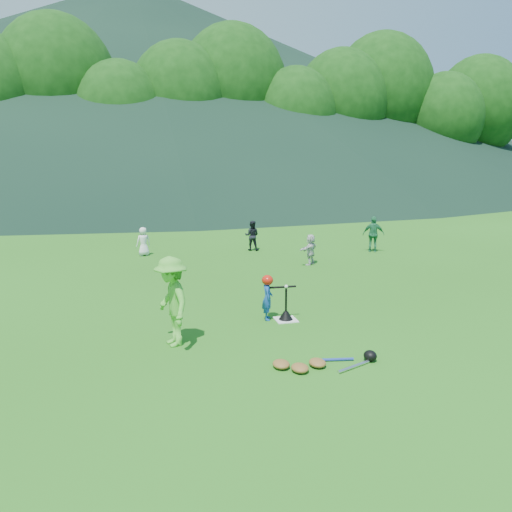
{
  "coord_description": "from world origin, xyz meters",
  "views": [
    {
      "loc": [
        -3.17,
        -9.61,
        3.44
      ],
      "look_at": [
        0.0,
        2.5,
        0.9
      ],
      "focal_mm": 35.0,
      "sensor_mm": 36.0,
      "label": 1
    }
  ],
  "objects": [
    {
      "name": "ground",
      "position": [
        0.0,
        0.0,
        0.0
      ],
      "size": [
        120.0,
        120.0,
        0.0
      ],
      "primitive_type": "plane",
      "color": "#246116",
      "rests_on": "ground"
    },
    {
      "name": "home_plate",
      "position": [
        0.0,
        0.0,
        0.01
      ],
      "size": [
        0.45,
        0.45,
        0.02
      ],
      "primitive_type": "cube",
      "color": "silver",
      "rests_on": "ground"
    },
    {
      "name": "baseball",
      "position": [
        0.0,
        0.0,
        0.74
      ],
      "size": [
        0.08,
        0.08,
        0.08
      ],
      "primitive_type": "sphere",
      "color": "white",
      "rests_on": "batting_tee"
    },
    {
      "name": "batter_child",
      "position": [
        -0.37,
        0.15,
        0.47
      ],
      "size": [
        0.29,
        0.38,
        0.94
      ],
      "primitive_type": "imported",
      "rotation": [
        0.0,
        0.0,
        1.36
      ],
      "color": "#164698",
      "rests_on": "ground"
    },
    {
      "name": "adult_coach",
      "position": [
        -2.45,
        -0.8,
        0.83
      ],
      "size": [
        0.84,
        1.18,
        1.66
      ],
      "primitive_type": "imported",
      "rotation": [
        0.0,
        0.0,
        -1.35
      ],
      "color": "#54B936",
      "rests_on": "ground"
    },
    {
      "name": "fielder_a",
      "position": [
        -2.64,
        7.85,
        0.5
      ],
      "size": [
        0.55,
        0.44,
        1.0
      ],
      "primitive_type": "imported",
      "rotation": [
        0.0,
        0.0,
        3.42
      ],
      "color": "white",
      "rests_on": "ground"
    },
    {
      "name": "fielder_b",
      "position": [
        1.25,
        7.84,
        0.55
      ],
      "size": [
        0.65,
        0.59,
        1.1
      ],
      "primitive_type": "imported",
      "rotation": [
        0.0,
        0.0,
        2.75
      ],
      "color": "black",
      "rests_on": "ground"
    },
    {
      "name": "fielder_c",
      "position": [
        5.42,
        6.47,
        0.64
      ],
      "size": [
        0.82,
        0.6,
        1.29
      ],
      "primitive_type": "imported",
      "rotation": [
        0.0,
        0.0,
        2.7
      ],
      "color": "#227246",
      "rests_on": "ground"
    },
    {
      "name": "fielder_d",
      "position": [
        2.45,
        5.02,
        0.49
      ],
      "size": [
        0.88,
        0.8,
        0.98
      ],
      "primitive_type": "imported",
      "rotation": [
        0.0,
        0.0,
        3.84
      ],
      "color": "silver",
      "rests_on": "ground"
    },
    {
      "name": "batting_tee",
      "position": [
        0.0,
        0.0,
        0.13
      ],
      "size": [
        0.3,
        0.3,
        0.68
      ],
      "color": "black",
      "rests_on": "home_plate"
    },
    {
      "name": "batter_gear",
      "position": [
        -0.34,
        0.15,
        0.85
      ],
      "size": [
        0.73,
        0.26,
        0.3
      ],
      "color": "red",
      "rests_on": "ground"
    },
    {
      "name": "equipment_pile",
      "position": [
        -0.22,
        -2.4,
        0.07
      ],
      "size": [
        1.8,
        0.65,
        0.19
      ],
      "color": "olive",
      "rests_on": "ground"
    },
    {
      "name": "outfield_fence",
      "position": [
        0.0,
        28.0,
        0.7
      ],
      "size": [
        70.07,
        0.08,
        1.33
      ],
      "color": "gray",
      "rests_on": "ground"
    },
    {
      "name": "tree_line",
      "position": [
        0.2,
        33.83,
        8.21
      ],
      "size": [
        70.04,
        11.4,
        14.82
      ],
      "color": "#382314",
      "rests_on": "ground"
    },
    {
      "name": "distant_hills",
      "position": [
        -7.63,
        81.81,
        14.98
      ],
      "size": [
        155.0,
        140.0,
        32.0
      ],
      "color": "black",
      "rests_on": "ground"
    }
  ]
}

